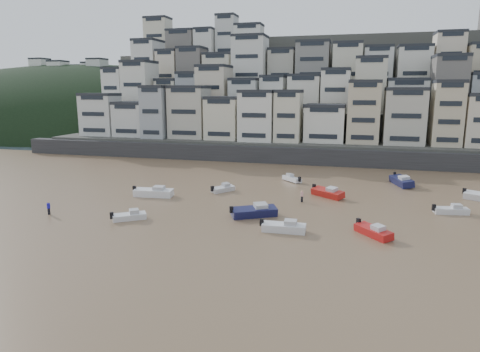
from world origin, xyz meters
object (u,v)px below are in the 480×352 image
(person_pink, at_px, (302,196))
(boat_d, at_px, (451,209))
(boat_a, at_px, (284,226))
(boat_c, at_px, (254,210))
(boat_h, at_px, (292,178))
(boat_i, at_px, (402,180))
(boat_b, at_px, (373,230))
(boat_k, at_px, (153,191))
(person_blue, at_px, (49,208))
(boat_j, at_px, (129,215))
(boat_e, at_px, (328,192))
(boat_f, at_px, (223,188))

(person_pink, bearing_deg, boat_d, -2.67)
(boat_a, relative_size, boat_c, 0.85)
(boat_d, bearing_deg, boat_c, -171.51)
(boat_h, distance_m, person_pink, 13.73)
(boat_h, xyz_separation_m, boat_i, (18.02, 1.86, 0.30))
(boat_b, xyz_separation_m, boat_d, (9.96, 11.47, -0.08))
(boat_k, xyz_separation_m, person_blue, (-8.67, -12.01, 0.01))
(person_blue, distance_m, person_pink, 33.72)
(boat_i, relative_size, person_pink, 3.84)
(boat_j, distance_m, boat_k, 11.66)
(person_blue, height_order, person_pink, same)
(boat_c, xyz_separation_m, person_blue, (-25.50, -5.84, 0.02))
(boat_e, bearing_deg, boat_j, -104.16)
(boat_b, height_order, boat_c, boat_c)
(boat_b, distance_m, boat_c, 14.59)
(boat_f, distance_m, boat_j, 18.27)
(boat_d, xyz_separation_m, person_blue, (-49.60, -13.73, 0.24))
(boat_c, bearing_deg, boat_a, -76.71)
(boat_b, height_order, boat_k, boat_k)
(boat_f, bearing_deg, boat_d, -62.44)
(boat_a, xyz_separation_m, boat_k, (-21.37, 10.94, 0.14))
(boat_c, xyz_separation_m, boat_f, (-7.77, 11.76, -0.26))
(boat_i, bearing_deg, boat_h, -100.40)
(boat_b, relative_size, boat_f, 1.18)
(boat_d, distance_m, boat_f, 32.10)
(boat_c, relative_size, boat_k, 0.98)
(boat_h, relative_size, person_blue, 2.58)
(boat_a, bearing_deg, person_blue, -179.50)
(boat_d, height_order, boat_j, boat_d)
(boat_b, bearing_deg, boat_j, -126.79)
(boat_b, bearing_deg, boat_d, 98.91)
(boat_d, xyz_separation_m, boat_i, (-4.56, 16.07, 0.29))
(boat_e, xyz_separation_m, boat_f, (-15.96, -0.91, -0.19))
(boat_b, xyz_separation_m, person_blue, (-39.64, -2.26, 0.17))
(boat_b, bearing_deg, person_blue, -126.86)
(boat_j, relative_size, boat_k, 0.69)
(boat_h, bearing_deg, boat_a, 141.83)
(boat_b, distance_m, boat_d, 15.19)
(boat_j, bearing_deg, boat_b, -32.90)
(boat_b, xyz_separation_m, boat_e, (-5.95, 16.25, 0.08))
(boat_c, bearing_deg, boat_b, -44.44)
(boat_e, height_order, boat_j, boat_e)
(boat_i, xyz_separation_m, person_blue, (-45.04, -29.80, -0.04))
(boat_a, bearing_deg, boat_b, 5.58)
(boat_c, height_order, person_blue, person_blue)
(boat_h, bearing_deg, boat_i, -128.69)
(boat_j, bearing_deg, boat_c, -16.27)
(boat_i, relative_size, person_blue, 3.84)
(person_pink, bearing_deg, boat_k, -173.11)
(boat_f, height_order, person_pink, person_pink)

